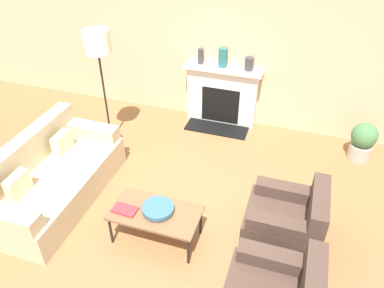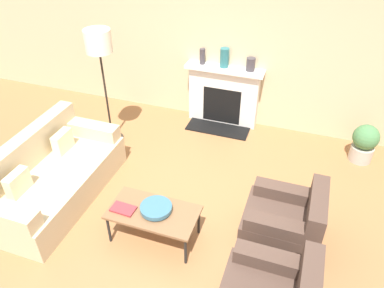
% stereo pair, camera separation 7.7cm
% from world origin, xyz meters
% --- Properties ---
extents(ground_plane, '(18.00, 18.00, 0.00)m').
position_xyz_m(ground_plane, '(0.00, 0.00, 0.00)').
color(ground_plane, '#99663D').
extents(wall_back, '(18.00, 0.06, 2.90)m').
position_xyz_m(wall_back, '(0.00, 2.71, 1.45)').
color(wall_back, '#C6B289').
rests_on(wall_back, ground_plane).
extents(fireplace, '(1.28, 0.59, 1.01)m').
position_xyz_m(fireplace, '(-0.05, 2.57, 0.49)').
color(fireplace, silver).
rests_on(fireplace, ground_plane).
extents(couch, '(0.97, 1.98, 0.84)m').
position_xyz_m(couch, '(-1.66, 0.05, 0.30)').
color(couch, '#CCB78E').
rests_on(couch, ground_plane).
extents(armchair_far, '(0.85, 0.75, 0.76)m').
position_xyz_m(armchair_far, '(1.31, 0.28, 0.28)').
color(armchair_far, '#4C382D').
rests_on(armchair_far, ground_plane).
extents(coffee_table, '(1.01, 0.54, 0.42)m').
position_xyz_m(coffee_table, '(-0.11, -0.18, 0.39)').
color(coffee_table, brown).
rests_on(coffee_table, ground_plane).
extents(bowl, '(0.36, 0.36, 0.07)m').
position_xyz_m(bowl, '(-0.08, -0.16, 0.46)').
color(bowl, '#38667A').
rests_on(bowl, coffee_table).
extents(book, '(0.28, 0.18, 0.02)m').
position_xyz_m(book, '(-0.44, -0.27, 0.43)').
color(book, '#9E2D33').
rests_on(book, coffee_table).
extents(floor_lamp, '(0.38, 0.38, 1.80)m').
position_xyz_m(floor_lamp, '(-1.59, 1.45, 1.49)').
color(floor_lamp, black).
rests_on(floor_lamp, ground_plane).
extents(mantel_vase_left, '(0.09, 0.09, 0.25)m').
position_xyz_m(mantel_vase_left, '(-0.43, 2.58, 1.14)').
color(mantel_vase_left, '#3D383D').
rests_on(mantel_vase_left, fireplace).
extents(mantel_vase_center_left, '(0.14, 0.14, 0.31)m').
position_xyz_m(mantel_vase_center_left, '(-0.07, 2.58, 1.16)').
color(mantel_vase_center_left, '#28666B').
rests_on(mantel_vase_center_left, fireplace).
extents(mantel_vase_center_right, '(0.14, 0.14, 0.21)m').
position_xyz_m(mantel_vase_center_right, '(0.35, 2.58, 1.11)').
color(mantel_vase_center_right, '#3D383D').
rests_on(mantel_vase_center_right, fireplace).
extents(potted_plant, '(0.37, 0.37, 0.59)m').
position_xyz_m(potted_plant, '(2.20, 2.20, 0.31)').
color(potted_plant, '#B2A899').
rests_on(potted_plant, ground_plane).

